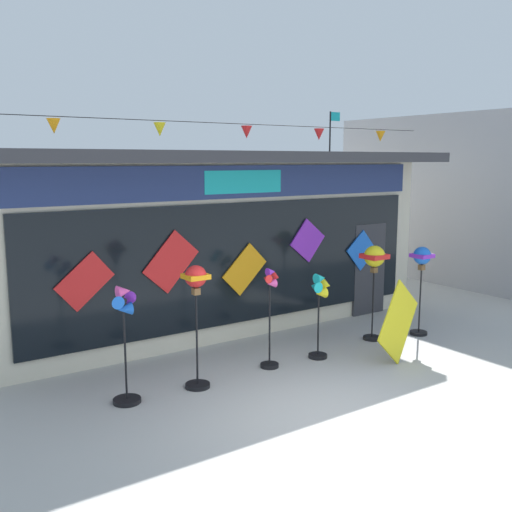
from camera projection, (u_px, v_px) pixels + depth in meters
The scene contains 10 objects.
ground_plane at pixel (331, 417), 7.77m from camera, with size 80.00×80.00×0.00m, color #ADAAA5.
kite_shop_building at pixel (181, 233), 12.88m from camera, with size 9.57×5.88×4.66m.
wind_spinner_far_left at pixel (125, 329), 8.02m from camera, with size 0.43×0.39×1.70m.
wind_spinner_left at pixel (196, 296), 8.54m from camera, with size 0.37×0.37×1.86m.
wind_spinner_center_left at pixel (271, 308), 9.44m from camera, with size 0.33×0.31×1.68m.
wind_spinner_center_right at pixel (320, 300), 9.90m from camera, with size 0.44×0.33×1.50m.
wind_spinner_right at pixel (374, 263), 10.87m from camera, with size 0.41×0.41×1.80m.
wind_spinner_far_right at pixel (422, 266), 11.21m from camera, with size 0.35×0.35×1.73m.
display_kite_on_ground at pixel (398, 321), 9.90m from camera, with size 0.69×0.03×1.25m, color yellow.
neighbour_building at pixel (500, 195), 17.90m from camera, with size 6.74×6.87×4.58m, color #99999E.
Camera 1 is at (-4.95, -5.47, 3.38)m, focal length 41.01 mm.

